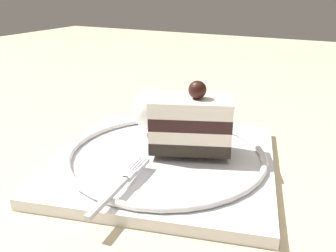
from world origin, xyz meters
TOP-DOWN VIEW (x-y plane):
  - ground_plane at (0.00, 0.00)m, footprint 2.40×2.40m
  - dessert_plate at (0.03, -0.00)m, footprint 0.30×0.30m
  - cake_slice at (0.01, -0.02)m, footprint 0.11×0.08m
  - whipped_cream_dollop at (0.08, -0.05)m, footprint 0.05×0.05m
  - fork at (0.03, 0.09)m, footprint 0.02×0.12m

SIDE VIEW (x-z plane):
  - ground_plane at x=0.00m, z-range 0.00..0.00m
  - dessert_plate at x=0.03m, z-range 0.00..0.02m
  - fork at x=0.03m, z-range 0.02..0.03m
  - whipped_cream_dollop at x=0.08m, z-range 0.02..0.08m
  - cake_slice at x=0.01m, z-range 0.01..0.10m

